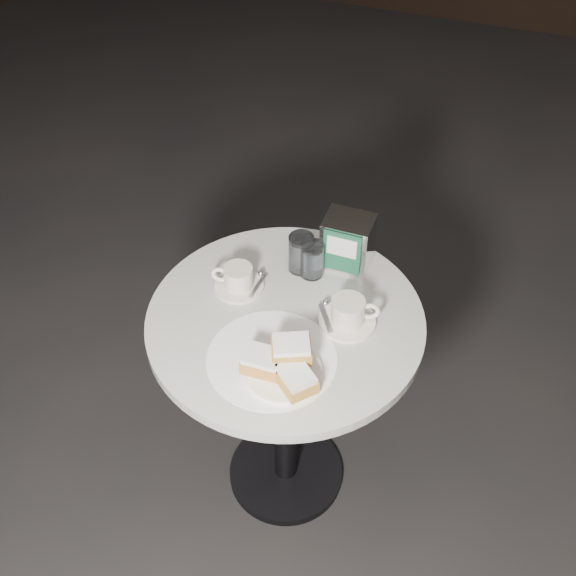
% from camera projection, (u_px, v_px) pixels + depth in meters
% --- Properties ---
extents(ground, '(7.00, 7.00, 0.00)m').
position_uv_depth(ground, '(286.00, 474.00, 2.33)').
color(ground, black).
rests_on(ground, ground).
extents(cafe_table, '(0.70, 0.70, 0.74)m').
position_uv_depth(cafe_table, '(286.00, 367.00, 1.94)').
color(cafe_table, black).
rests_on(cafe_table, ground).
extents(sugar_spill, '(0.39, 0.39, 0.00)m').
position_uv_depth(sugar_spill, '(272.00, 359.00, 1.71)').
color(sugar_spill, white).
rests_on(sugar_spill, cafe_table).
extents(beignet_plate, '(0.23, 0.23, 0.09)m').
position_uv_depth(beignet_plate, '(283.00, 366.00, 1.65)').
color(beignet_plate, white).
rests_on(beignet_plate, cafe_table).
extents(coffee_cup_left, '(0.15, 0.15, 0.07)m').
position_uv_depth(coffee_cup_left, '(238.00, 279.00, 1.86)').
color(coffee_cup_left, silver).
rests_on(coffee_cup_left, cafe_table).
extents(coffee_cup_right, '(0.18, 0.18, 0.07)m').
position_uv_depth(coffee_cup_right, '(348.00, 313.00, 1.77)').
color(coffee_cup_right, white).
rests_on(coffee_cup_right, cafe_table).
extents(water_glass_left, '(0.08, 0.08, 0.11)m').
position_uv_depth(water_glass_left, '(301.00, 253.00, 1.89)').
color(water_glass_left, silver).
rests_on(water_glass_left, cafe_table).
extents(water_glass_right, '(0.07, 0.07, 0.10)m').
position_uv_depth(water_glass_right, '(312.00, 260.00, 1.88)').
color(water_glass_right, silver).
rests_on(water_glass_right, cafe_table).
extents(napkin_dispenser, '(0.13, 0.11, 0.15)m').
position_uv_depth(napkin_dispenser, '(347.00, 242.00, 1.89)').
color(napkin_dispenser, silver).
rests_on(napkin_dispenser, cafe_table).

